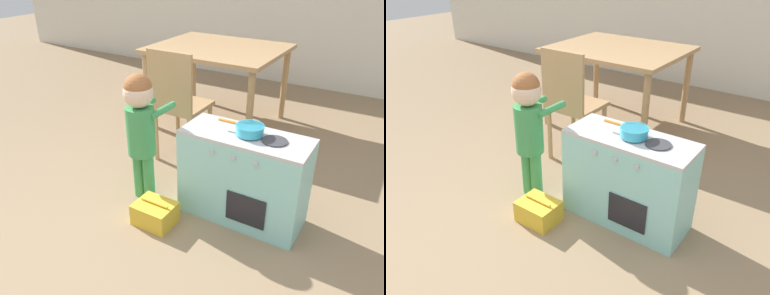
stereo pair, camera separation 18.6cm
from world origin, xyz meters
TOP-DOWN VIEW (x-y plane):
  - play_kitchen at (0.28, 1.04)m, footprint 0.74×0.33m
  - toy_pot at (0.29, 1.04)m, footprint 0.27×0.16m
  - child_figure at (-0.36, 0.90)m, footprint 0.20×0.34m
  - toy_basket at (-0.14, 0.70)m, footprint 0.24×0.19m
  - dining_table at (-0.54, 2.26)m, footprint 1.14×0.94m
  - dining_chair_near at (-0.44, 1.44)m, footprint 0.36×0.36m

SIDE VIEW (x-z plane):
  - toy_basket at x=-0.14m, z-range -0.01..0.15m
  - play_kitchen at x=0.28m, z-range 0.00..0.57m
  - dining_chair_near at x=-0.44m, z-range 0.03..0.92m
  - child_figure at x=-0.36m, z-range 0.13..0.98m
  - toy_pot at x=0.29m, z-range 0.57..0.63m
  - dining_table at x=-0.54m, z-range 0.28..1.00m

